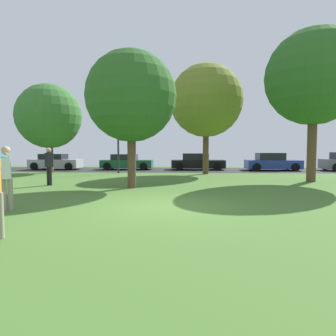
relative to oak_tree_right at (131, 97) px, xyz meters
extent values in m
plane|color=#47702D|center=(1.72, -4.25, -4.05)|extent=(44.00, 44.00, 0.00)
cube|color=#28282B|center=(1.72, 11.75, -4.05)|extent=(44.00, 6.40, 0.01)
cylinder|color=brown|center=(0.00, 0.00, -2.75)|extent=(0.38, 0.38, 2.62)
sphere|color=#2D6023|center=(0.00, 0.00, 0.02)|extent=(4.02, 4.02, 4.02)
cylinder|color=brown|center=(-7.62, 8.16, -2.85)|extent=(0.46, 0.46, 2.41)
sphere|color=#38702D|center=(-7.62, 8.16, 0.12)|extent=(4.71, 4.71, 4.71)
cylinder|color=brown|center=(9.17, 3.09, -2.28)|extent=(0.47, 0.47, 3.56)
sphere|color=#2D6023|center=(9.17, 3.09, 1.49)|extent=(5.03, 5.03, 5.03)
cylinder|color=brown|center=(3.86, 7.69, -2.35)|extent=(0.41, 0.41, 3.40)
sphere|color=olive|center=(3.86, 7.69, 1.08)|extent=(5.06, 5.06, 5.06)
cylinder|color=gray|center=(-1.17, -7.57, -3.61)|extent=(0.14, 0.14, 0.90)
cylinder|color=gray|center=(-2.55, -5.00, -3.60)|extent=(0.14, 0.14, 0.90)
cylinder|color=gray|center=(-2.69, -5.07, -3.60)|extent=(0.14, 0.14, 0.90)
cube|color=silver|center=(-2.62, -5.04, -2.82)|extent=(0.35, 0.39, 0.67)
sphere|color=tan|center=(-2.62, -5.04, -2.36)|extent=(0.24, 0.24, 0.24)
cylinder|color=black|center=(-4.20, 0.72, -3.61)|extent=(0.14, 0.14, 0.90)
cylinder|color=black|center=(-4.06, 0.64, -3.61)|extent=(0.14, 0.14, 0.90)
cube|color=black|center=(-4.13, 0.68, -2.82)|extent=(0.34, 0.39, 0.67)
sphere|color=tan|center=(-4.13, 0.68, -2.37)|extent=(0.24, 0.24, 0.24)
cylinder|color=#2DB2E0|center=(-1.90, -6.39, -2.51)|extent=(0.37, 0.37, 0.08)
cube|color=#B7B7BC|center=(-8.76, 11.65, -3.54)|extent=(4.22, 1.75, 0.73)
cube|color=black|center=(-8.97, 11.65, -2.94)|extent=(2.03, 1.54, 0.47)
cylinder|color=black|center=(-7.29, 12.53, -3.73)|extent=(0.64, 0.22, 0.64)
cylinder|color=black|center=(-7.29, 10.78, -3.73)|extent=(0.64, 0.22, 0.64)
cylinder|color=black|center=(-10.24, 12.53, -3.73)|extent=(0.64, 0.22, 0.64)
cylinder|color=black|center=(-10.24, 10.78, -3.73)|extent=(0.64, 0.22, 0.64)
cube|color=#195633|center=(-2.62, 12.11, -3.57)|extent=(4.42, 1.75, 0.68)
cube|color=black|center=(-2.84, 12.11, -2.98)|extent=(2.12, 1.54, 0.50)
cylinder|color=black|center=(-1.07, 12.98, -3.73)|extent=(0.64, 0.22, 0.64)
cylinder|color=black|center=(-1.07, 11.23, -3.73)|extent=(0.64, 0.22, 0.64)
cylinder|color=black|center=(-4.16, 12.98, -3.73)|extent=(0.64, 0.22, 0.64)
cylinder|color=black|center=(-4.16, 11.23, -3.73)|extent=(0.64, 0.22, 0.64)
cube|color=black|center=(3.53, 12.13, -3.56)|extent=(4.51, 1.88, 0.68)
cube|color=black|center=(3.30, 12.13, -2.94)|extent=(2.17, 1.65, 0.57)
cylinder|color=black|center=(5.11, 13.07, -3.73)|extent=(0.64, 0.22, 0.64)
cylinder|color=black|center=(5.11, 11.19, -3.73)|extent=(0.64, 0.22, 0.64)
cylinder|color=black|center=(1.95, 13.07, -3.73)|extent=(0.64, 0.22, 0.64)
cylinder|color=black|center=(1.95, 11.19, -3.73)|extent=(0.64, 0.22, 0.64)
cube|color=#233893|center=(9.68, 11.61, -3.55)|extent=(4.34, 1.89, 0.70)
cube|color=black|center=(9.46, 11.61, -2.90)|extent=(2.08, 1.66, 0.60)
cylinder|color=black|center=(11.20, 12.56, -3.73)|extent=(0.64, 0.22, 0.64)
cylinder|color=black|center=(11.20, 10.67, -3.73)|extent=(0.64, 0.22, 0.64)
cylinder|color=black|center=(8.16, 12.56, -3.73)|extent=(0.64, 0.22, 0.64)
cylinder|color=black|center=(8.16, 10.67, -3.73)|extent=(0.64, 0.22, 0.64)
cylinder|color=black|center=(14.35, 12.53, -3.73)|extent=(0.64, 0.22, 0.64)
cylinder|color=#2D2D33|center=(-2.43, 7.95, -1.80)|extent=(0.14, 0.14, 4.50)
camera|label=1|loc=(2.36, -12.87, -2.34)|focal=31.04mm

